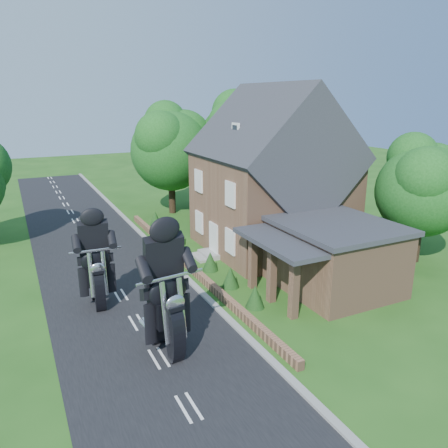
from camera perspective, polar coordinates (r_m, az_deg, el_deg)
name	(u,v)px	position (r m, az deg, el deg)	size (l,w,h in m)	color
ground	(137,323)	(19.70, -11.28, -12.52)	(120.00, 120.00, 0.00)	#204D15
road	(137,322)	(19.69, -11.29, -12.50)	(7.00, 80.00, 0.02)	black
kerb	(214,304)	(20.74, -1.37, -10.45)	(0.30, 80.00, 0.12)	gray
garden_wall	(187,264)	(25.13, -4.84, -5.23)	(0.30, 22.00, 0.40)	#95684C
house	(272,181)	(27.56, 6.28, 5.63)	(9.54, 8.64, 10.24)	#95684C
annex	(333,255)	(22.58, 13.99, -3.95)	(7.05, 5.94, 3.44)	#95684C
tree_annex_side	(426,182)	(27.55, 24.92, 4.95)	(5.64, 5.20, 7.48)	black
tree_house_right	(325,157)	(33.10, 13.02, 8.57)	(6.51, 6.00, 8.40)	black
tree_behind_house	(246,136)	(37.83, 2.83, 11.46)	(7.81, 7.20, 10.08)	black
tree_behind_left	(175,144)	(36.28, -6.44, 10.39)	(6.94, 6.40, 9.16)	black
shrub_a	(255,296)	(20.42, 4.08, -9.41)	(0.90, 0.90, 1.10)	#143611
shrub_b	(230,277)	(22.41, 0.85, -6.95)	(0.90, 0.90, 1.10)	#143611
shrub_c	(210,261)	(24.50, -1.82, -4.88)	(0.90, 0.90, 1.10)	#143611
shrub_d	(179,237)	(28.87, -5.93, -1.64)	(0.90, 0.90, 1.10)	#143611
shrub_e	(166,227)	(31.13, -7.54, -0.37)	(0.90, 0.90, 1.10)	#143611
shrub_f	(156,218)	(33.42, -8.94, 0.74)	(0.90, 0.90, 1.10)	#143611
motorcycle_lead	(167,334)	(17.08, -7.49, -14.01)	(0.44, 1.74, 1.62)	black
motorcycle_follow	(98,291)	(21.29, -16.11, -8.46)	(0.38, 1.52, 1.42)	black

